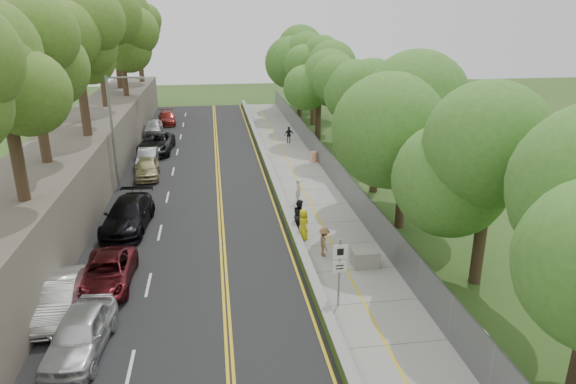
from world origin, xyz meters
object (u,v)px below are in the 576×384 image
Objects in this scene: signpost at (340,265)px; car_2 at (107,273)px; streetlight at (115,126)px; person_far at (289,135)px; car_0 at (80,334)px; construction_barrel at (314,157)px; concrete_block at (365,258)px; car_1 at (57,298)px; painter_0 at (303,224)px.

signpost reaches higher than car_2.
person_far is at bearing 41.14° from streetlight.
car_0 is (1.39, -18.71, -3.82)m from streetlight.
concrete_block is at bearing -93.37° from construction_barrel.
construction_barrel is at bearing 55.26° from car_2.
construction_barrel is 23.09m from car_2.
concrete_block is at bearing 6.62° from car_1.
streetlight is at bearing 99.48° from car_0.
person_far is (12.32, 30.68, 0.00)m from car_0.
signpost is (11.51, -17.02, -2.68)m from streetlight.
car_2 is (-12.20, -0.18, 0.24)m from concrete_block.
car_1 is at bearing 124.14° from car_0.
construction_barrel is (14.76, 5.05, -4.15)m from streetlight.
person_far is at bearing -17.51° from painter_0.
car_0 is at bearing -170.52° from signpost.
car_1 is at bearing -170.54° from concrete_block.
car_2 reaches higher than concrete_block.
car_0 is 2.66× the size of painter_0.
car_2 is at bearing 55.75° from person_far.
person_far is at bearing 85.67° from signpost.
streetlight is at bearing 32.27° from person_far.
signpost is at bearing -55.92° from streetlight.
streetlight reaches higher than car_1.
streetlight reaches higher than car_0.
car_1 is 31.16m from person_far.
painter_0 is 22.16m from person_far.
car_0 reaches higher than construction_barrel.
streetlight reaches higher than person_far.
concrete_block is (2.15, 3.37, -1.49)m from signpost.
signpost is 0.64× the size of car_2.
signpost is 2.45× the size of concrete_block.
signpost reaches higher than construction_barrel.
concrete_block is (-1.10, -18.69, -0.02)m from construction_barrel.
signpost reaches higher than person_far.
car_1 is at bearing 54.76° from person_far.
car_1 is 0.95× the size of car_2.
signpost is 29.09m from person_far.
car_0 is 1.00× the size of car_1.
streetlight is 14.45m from car_2.
construction_barrel is 0.19× the size of car_0.
car_2 is 3.13× the size of person_far.
person_far is (13.84, 27.92, 0.02)m from car_1.
streetlight is 19.14m from car_0.
car_2 is 10.46m from painter_0.
streetlight is 19.75m from concrete_block.
signpost is at bearing -98.38° from construction_barrel.
concrete_block is 0.73× the size of painter_0.
construction_barrel is 0.51× the size of painter_0.
car_1 is at bearing -90.49° from streetlight.
car_1 is at bearing -126.69° from car_2.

